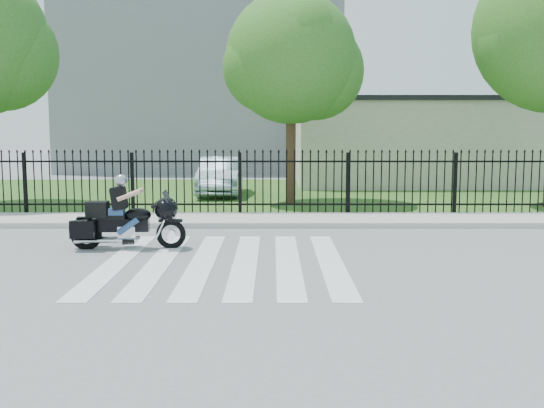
{
  "coord_description": "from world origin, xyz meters",
  "views": [
    {
      "loc": [
        0.91,
        -11.65,
        2.55
      ],
      "look_at": [
        0.9,
        0.84,
        1.0
      ],
      "focal_mm": 42.0,
      "sensor_mm": 36.0,
      "label": 1
    }
  ],
  "objects": [
    {
      "name": "grass_strip",
      "position": [
        0.0,
        12.0,
        0.01
      ],
      "size": [
        40.0,
        12.0,
        0.02
      ],
      "primitive_type": "cube",
      "color": "#2A5D1F",
      "rests_on": "ground"
    },
    {
      "name": "building_low",
      "position": [
        7.0,
        16.0,
        1.75
      ],
      "size": [
        10.0,
        6.0,
        3.5
      ],
      "primitive_type": "cube",
      "color": "beige",
      "rests_on": "ground"
    },
    {
      "name": "iron_fence",
      "position": [
        0.0,
        6.0,
        0.9
      ],
      "size": [
        26.0,
        0.04,
        1.8
      ],
      "color": "black",
      "rests_on": "ground"
    },
    {
      "name": "crosswalk",
      "position": [
        0.0,
        0.0,
        0.01
      ],
      "size": [
        5.0,
        5.5,
        0.01
      ],
      "primitive_type": null,
      "color": "silver",
      "rests_on": "ground"
    },
    {
      "name": "building_low_roof",
      "position": [
        7.0,
        16.0,
        3.6
      ],
      "size": [
        10.2,
        6.2,
        0.2
      ],
      "primitive_type": "cube",
      "color": "black",
      "rests_on": "building_low"
    },
    {
      "name": "ground",
      "position": [
        0.0,
        0.0,
        0.0
      ],
      "size": [
        120.0,
        120.0,
        0.0
      ],
      "primitive_type": "plane",
      "color": "slate",
      "rests_on": "ground"
    },
    {
      "name": "curb",
      "position": [
        0.0,
        4.0,
        0.06
      ],
      "size": [
        40.0,
        0.12,
        0.12
      ],
      "primitive_type": "cube",
      "color": "#ADAAA3",
      "rests_on": "ground"
    },
    {
      "name": "motorcycle_rider",
      "position": [
        -2.16,
        1.36,
        0.65
      ],
      "size": [
        2.4,
        0.74,
        1.58
      ],
      "rotation": [
        0.0,
        0.0,
        0.03
      ],
      "color": "black",
      "rests_on": "ground"
    },
    {
      "name": "sidewalk",
      "position": [
        0.0,
        5.0,
        0.06
      ],
      "size": [
        40.0,
        2.0,
        0.12
      ],
      "primitive_type": "cube",
      "color": "#ADAAA3",
      "rests_on": "ground"
    },
    {
      "name": "parked_car",
      "position": [
        -0.99,
        11.46,
        0.71
      ],
      "size": [
        1.46,
        4.18,
        1.38
      ],
      "primitive_type": "imported",
      "rotation": [
        0.0,
        0.0,
        0.0
      ],
      "color": "#A1BCCB",
      "rests_on": "grass_strip"
    },
    {
      "name": "tree_mid",
      "position": [
        1.5,
        9.0,
        4.67
      ],
      "size": [
        4.2,
        4.2,
        6.78
      ],
      "color": "#382316",
      "rests_on": "ground"
    },
    {
      "name": "building_tall",
      "position": [
        -3.0,
        26.0,
        6.0
      ],
      "size": [
        15.0,
        10.0,
        12.0
      ],
      "primitive_type": "cube",
      "color": "gray",
      "rests_on": "ground"
    }
  ]
}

